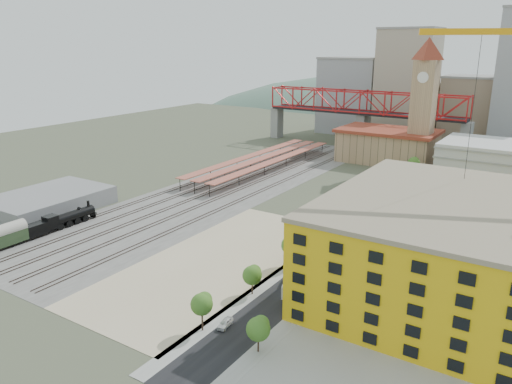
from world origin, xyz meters
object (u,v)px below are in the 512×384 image
Objects in this scene: site_trailer_b at (310,269)px; car_0 at (225,323)px; site_trailer_c at (337,248)px; clock_tower at (425,91)px; construction_building at (454,249)px; site_trailer_d at (358,231)px; site_trailer_a at (293,283)px; locomotive at (62,220)px.

site_trailer_b is 25.58m from car_0.
site_trailer_c is at bearing 74.46° from site_trailer_b.
clock_tower is 107.36m from construction_building.
site_trailer_b is (8.00, -106.65, -27.31)m from clock_tower.
site_trailer_b is at bearing -79.75° from site_trailer_c.
site_trailer_c is at bearing -90.23° from site_trailer_d.
site_trailer_a is 7.29m from site_trailer_b.
site_trailer_b is 25.69m from site_trailer_d.
site_trailer_c reaches higher than site_trailer_d.
locomotive is 75.23m from site_trailer_d.
construction_building reaches higher than site_trailer_b.
site_trailer_d is (66.00, 36.10, -0.81)m from locomotive.
site_trailer_d is at bearing -84.36° from clock_tower.
construction_building is at bearing 10.24° from site_trailer_a.
construction_building is at bearing -71.22° from clock_tower.
construction_building is 28.01m from site_trailer_b.
locomotive is 70.05m from site_trailer_c.
site_trailer_c is at bearing -85.11° from clock_tower.
site_trailer_b is (0.00, 7.29, 0.04)m from site_trailer_a.
locomotive reaches higher than site_trailer_c.
construction_building is at bearing 10.51° from locomotive.
clock_tower is 2.34× the size of locomotive.
locomotive is 2.40× the size of site_trailer_d.
site_trailer_b reaches higher than site_trailer_c.
clock_tower is at bearing 83.79° from car_0.
clock_tower is 135.08m from car_0.
site_trailer_d is 51.18m from car_0.
site_trailer_a is (-26.00, -13.94, -8.07)m from construction_building.
site_trailer_c is at bearing 77.16° from car_0.
site_trailer_c is at bearing 72.04° from site_trailer_a.
clock_tower is at bearing 78.75° from site_trailer_b.
site_trailer_d is at bearing 100.25° from site_trailer_c.
site_trailer_a is 2.55× the size of car_0.
site_trailer_b is at bearing 74.88° from car_0.
car_0 is (-29.00, -32.05, -8.75)m from construction_building.
car_0 is (-3.00, -25.40, -0.73)m from site_trailer_b.
site_trailer_c is 1.07× the size of site_trailer_d.
site_trailer_a reaches higher than car_0.
clock_tower is at bearing 105.14° from site_trailer_c.
site_trailer_d is at bearing 28.68° from locomotive.
site_trailer_b is at bearing -85.71° from clock_tower.
locomotive reaches higher than site_trailer_b.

